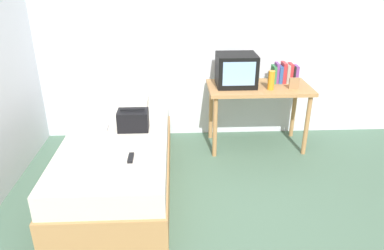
{
  "coord_description": "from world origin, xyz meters",
  "views": [
    {
      "loc": [
        -0.32,
        -2.33,
        2.04
      ],
      "look_at": [
        -0.16,
        1.07,
        0.51
      ],
      "focal_mm": 33.9,
      "sensor_mm": 36.0,
      "label": 1
    }
  ],
  "objects_px": {
    "desk": "(259,94)",
    "tv": "(236,70)",
    "bed": "(118,161)",
    "pillow": "(126,104)",
    "book_row": "(284,73)",
    "magazine": "(100,152)",
    "water_bottle": "(271,80)",
    "remote_dark": "(131,158)",
    "handbag": "(133,120)",
    "picture_frame": "(294,83)",
    "remote_silver": "(106,128)"
  },
  "relations": [
    {
      "from": "tv",
      "to": "bed",
      "type": "bearing_deg",
      "value": -147.82
    },
    {
      "from": "book_row",
      "to": "remote_dark",
      "type": "bearing_deg",
      "value": -141.29
    },
    {
      "from": "desk",
      "to": "water_bottle",
      "type": "bearing_deg",
      "value": -53.37
    },
    {
      "from": "tv",
      "to": "water_bottle",
      "type": "xyz_separation_m",
      "value": [
        0.36,
        -0.17,
        -0.07
      ]
    },
    {
      "from": "desk",
      "to": "book_row",
      "type": "xyz_separation_m",
      "value": [
        0.32,
        0.14,
        0.2
      ]
    },
    {
      "from": "picture_frame",
      "to": "pillow",
      "type": "relative_size",
      "value": 0.26
    },
    {
      "from": "bed",
      "to": "desk",
      "type": "xyz_separation_m",
      "value": [
        1.53,
        0.76,
        0.4
      ]
    },
    {
      "from": "tv",
      "to": "book_row",
      "type": "height_order",
      "value": "tv"
    },
    {
      "from": "magazine",
      "to": "picture_frame",
      "type": "bearing_deg",
      "value": 25.47
    },
    {
      "from": "bed",
      "to": "desk",
      "type": "distance_m",
      "value": 1.75
    },
    {
      "from": "water_bottle",
      "to": "handbag",
      "type": "distance_m",
      "value": 1.56
    },
    {
      "from": "remote_silver",
      "to": "tv",
      "type": "bearing_deg",
      "value": 23.73
    },
    {
      "from": "picture_frame",
      "to": "remote_dark",
      "type": "xyz_separation_m",
      "value": [
        -1.7,
        -1.07,
        -0.29
      ]
    },
    {
      "from": "water_bottle",
      "to": "picture_frame",
      "type": "distance_m",
      "value": 0.26
    },
    {
      "from": "remote_dark",
      "to": "pillow",
      "type": "bearing_deg",
      "value": 98.54
    },
    {
      "from": "water_bottle",
      "to": "desk",
      "type": "bearing_deg",
      "value": 126.63
    },
    {
      "from": "water_bottle",
      "to": "remote_silver",
      "type": "bearing_deg",
      "value": -165.72
    },
    {
      "from": "handbag",
      "to": "remote_silver",
      "type": "distance_m",
      "value": 0.3
    },
    {
      "from": "book_row",
      "to": "remote_silver",
      "type": "xyz_separation_m",
      "value": [
        -1.98,
        -0.71,
        -0.33
      ]
    },
    {
      "from": "book_row",
      "to": "pillow",
      "type": "bearing_deg",
      "value": -174.52
    },
    {
      "from": "pillow",
      "to": "handbag",
      "type": "relative_size",
      "value": 1.65
    },
    {
      "from": "book_row",
      "to": "picture_frame",
      "type": "xyz_separation_m",
      "value": [
        0.04,
        -0.26,
        -0.04
      ]
    },
    {
      "from": "book_row",
      "to": "handbag",
      "type": "distance_m",
      "value": 1.86
    },
    {
      "from": "magazine",
      "to": "remote_dark",
      "type": "relative_size",
      "value": 1.86
    },
    {
      "from": "water_bottle",
      "to": "picture_frame",
      "type": "relative_size",
      "value": 1.65
    },
    {
      "from": "handbag",
      "to": "remote_dark",
      "type": "xyz_separation_m",
      "value": [
        0.03,
        -0.6,
        -0.09
      ]
    },
    {
      "from": "bed",
      "to": "tv",
      "type": "relative_size",
      "value": 4.55
    },
    {
      "from": "bed",
      "to": "pillow",
      "type": "xyz_separation_m",
      "value": [
        0.01,
        0.72,
        0.32
      ]
    },
    {
      "from": "tv",
      "to": "book_row",
      "type": "bearing_deg",
      "value": 9.59
    },
    {
      "from": "remote_dark",
      "to": "remote_silver",
      "type": "distance_m",
      "value": 0.7
    },
    {
      "from": "handbag",
      "to": "pillow",
      "type": "bearing_deg",
      "value": 104.2
    },
    {
      "from": "desk",
      "to": "tv",
      "type": "height_order",
      "value": "tv"
    },
    {
      "from": "remote_dark",
      "to": "bed",
      "type": "bearing_deg",
      "value": 113.05
    },
    {
      "from": "desk",
      "to": "remote_silver",
      "type": "relative_size",
      "value": 8.06
    },
    {
      "from": "desk",
      "to": "picture_frame",
      "type": "xyz_separation_m",
      "value": [
        0.36,
        -0.12,
        0.16
      ]
    },
    {
      "from": "desk",
      "to": "pillow",
      "type": "relative_size",
      "value": 2.34
    },
    {
      "from": "desk",
      "to": "remote_dark",
      "type": "xyz_separation_m",
      "value": [
        -1.34,
        -1.2,
        -0.13
      ]
    },
    {
      "from": "water_bottle",
      "to": "remote_dark",
      "type": "xyz_separation_m",
      "value": [
        -1.44,
        -1.07,
        -0.33
      ]
    },
    {
      "from": "bed",
      "to": "pillow",
      "type": "height_order",
      "value": "pillow"
    },
    {
      "from": "magazine",
      "to": "pillow",
      "type": "bearing_deg",
      "value": 84.08
    },
    {
      "from": "water_bottle",
      "to": "magazine",
      "type": "relative_size",
      "value": 0.73
    },
    {
      "from": "bed",
      "to": "magazine",
      "type": "height_order",
      "value": "magazine"
    },
    {
      "from": "picture_frame",
      "to": "pillow",
      "type": "height_order",
      "value": "picture_frame"
    },
    {
      "from": "magazine",
      "to": "remote_silver",
      "type": "relative_size",
      "value": 2.01
    },
    {
      "from": "magazine",
      "to": "remote_dark",
      "type": "xyz_separation_m",
      "value": [
        0.28,
        -0.13,
        0.01
      ]
    },
    {
      "from": "picture_frame",
      "to": "magazine",
      "type": "distance_m",
      "value": 2.21
    },
    {
      "from": "book_row",
      "to": "remote_dark",
      "type": "relative_size",
      "value": 1.89
    },
    {
      "from": "book_row",
      "to": "magazine",
      "type": "height_order",
      "value": "book_row"
    },
    {
      "from": "desk",
      "to": "picture_frame",
      "type": "bearing_deg",
      "value": -19.26
    },
    {
      "from": "water_bottle",
      "to": "pillow",
      "type": "distance_m",
      "value": 1.64
    }
  ]
}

